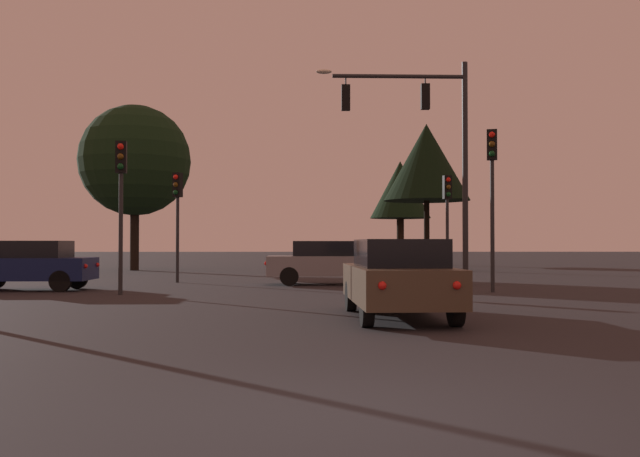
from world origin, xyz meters
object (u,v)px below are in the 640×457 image
traffic_light_far_side (121,186)px  tree_center_horizon (426,162)px  tree_behind_sign (135,161)px  tree_left_far (400,190)px  traffic_signal_mast_arm (427,133)px  traffic_light_corner_right (492,178)px  car_crossing_right (28,264)px  traffic_light_median (177,204)px  car_nearside_lane (398,277)px  traffic_light_corner_left (447,206)px  car_crossing_left (332,262)px

traffic_light_far_side → tree_center_horizon: 20.99m
tree_behind_sign → tree_left_far: (15.60, 10.21, -0.76)m
tree_behind_sign → traffic_signal_mast_arm: bearing=-43.3°
traffic_light_corner_right → car_crossing_right: bearing=175.6°
traffic_light_median → tree_left_far: bearing=62.5°
traffic_light_corner_right → tree_center_horizon: size_ratio=0.61×
tree_left_far → car_nearside_lane: bearing=-98.0°
traffic_light_corner_right → traffic_signal_mast_arm: bearing=108.3°
traffic_signal_mast_arm → traffic_light_far_side: bearing=-154.4°
traffic_signal_mast_arm → traffic_light_median: bearing=171.5°
car_crossing_right → traffic_signal_mast_arm: bearing=12.1°
traffic_light_corner_left → tree_behind_sign: size_ratio=0.46×
tree_center_horizon → car_crossing_right: bearing=-134.3°
car_crossing_right → traffic_light_far_side: bearing=-28.6°
car_crossing_right → tree_behind_sign: (-0.60, 15.35, 5.05)m
car_crossing_left → traffic_light_corner_left: bearing=26.3°
car_nearside_lane → tree_left_far: tree_left_far is taller
traffic_light_corner_left → tree_left_far: (1.03, 20.58, 2.20)m
car_crossing_left → car_crossing_right: 9.81m
traffic_signal_mast_arm → traffic_light_corner_right: bearing=-71.7°
traffic_light_corner_right → car_crossing_left: traffic_light_corner_right is taller
traffic_signal_mast_arm → tree_center_horizon: 12.88m
traffic_light_corner_left → tree_center_horizon: (1.05, 10.42, 2.91)m
traffic_light_median → traffic_light_far_side: traffic_light_far_side is taller
car_nearside_lane → tree_left_far: 34.15m
traffic_light_corner_left → tree_left_far: size_ratio=0.57×
traffic_light_corner_left → car_crossing_left: 5.47m
car_nearside_lane → car_crossing_right: (-10.30, 7.99, -0.00)m
tree_center_horizon → car_nearside_lane: bearing=-101.4°
traffic_light_corner_right → tree_center_horizon: bearing=86.6°
traffic_light_median → car_crossing_left: traffic_light_median is taller
traffic_light_far_side → car_crossing_right: traffic_light_far_side is taller
traffic_light_far_side → car_crossing_right: bearing=151.4°
tree_behind_sign → tree_center_horizon: size_ratio=1.12×
traffic_signal_mast_arm → traffic_light_corner_left: (1.19, 2.25, -2.45)m
traffic_light_median → tree_behind_sign: bearing=111.3°
traffic_signal_mast_arm → tree_behind_sign: tree_behind_sign is taller
traffic_light_corner_right → tree_behind_sign: bearing=131.7°
tree_behind_sign → tree_center_horizon: tree_behind_sign is taller
tree_left_far → tree_center_horizon: size_ratio=0.90×
traffic_light_corner_right → car_crossing_left: size_ratio=1.03×
car_crossing_left → traffic_light_median: bearing=166.8°
traffic_light_corner_right → tree_behind_sign: tree_behind_sign is taller
car_crossing_right → tree_behind_sign: size_ratio=0.45×
car_crossing_left → tree_center_horizon: tree_center_horizon is taller
traffic_light_corner_right → tree_behind_sign: 22.14m
traffic_light_far_side → tree_left_far: bearing=66.9°
traffic_light_median → tree_center_horizon: 16.22m
car_crossing_right → traffic_light_corner_right: bearing=-4.4°
traffic_signal_mast_arm → traffic_light_corner_left: size_ratio=1.94×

